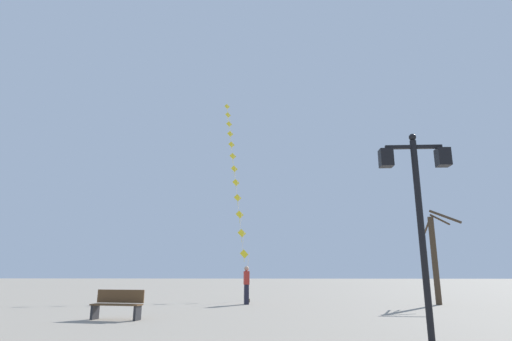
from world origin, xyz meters
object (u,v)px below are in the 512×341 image
object	(u,v)px
twin_lantern_lamp_post	(418,193)
park_bench	(118,304)
kite_flyer	(246,284)
bare_tree	(435,255)
kite_train	(234,168)

from	to	relation	value
twin_lantern_lamp_post	park_bench	xyz separation A→B (m)	(-8.06, 4.25, -2.66)
park_bench	kite_flyer	bearing A→B (deg)	70.31
bare_tree	park_bench	size ratio (longest dim) A/B	2.62
kite_flyer	bare_tree	distance (m)	8.87
kite_train	bare_tree	world-z (taller)	kite_train
kite_train	kite_flyer	xyz separation A→B (m)	(1.51, -8.44, -7.68)
twin_lantern_lamp_post	kite_train	bearing A→B (deg)	107.40
kite_flyer	twin_lantern_lamp_post	bearing A→B (deg)	-167.70
twin_lantern_lamp_post	kite_flyer	bearing A→B (deg)	112.70
bare_tree	park_bench	bearing A→B (deg)	-151.59
kite_train	bare_tree	distance (m)	14.65
twin_lantern_lamp_post	park_bench	world-z (taller)	twin_lantern_lamp_post
kite_flyer	bare_tree	bearing A→B (deg)	-99.34
twin_lantern_lamp_post	bare_tree	size ratio (longest dim) A/B	1.03
kite_flyer	bare_tree	xyz separation A→B (m)	(8.77, 0.16, 1.32)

